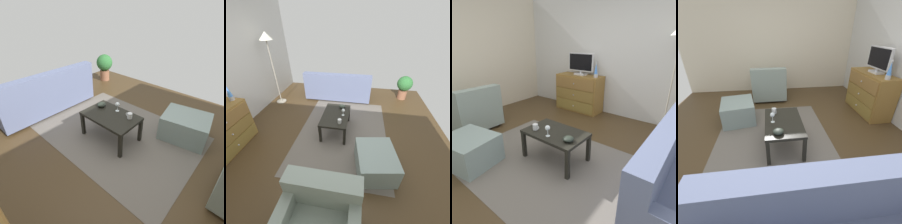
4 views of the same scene
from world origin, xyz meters
TOP-DOWN VIEW (x-y plane):
  - ground_plane at (0.00, 0.00)m, footprint 5.45×4.92m
  - area_rug at (0.20, -0.20)m, footprint 2.60×1.90m
  - lava_lamp at (-0.25, 1.86)m, footprint 0.09×0.09m
  - coffee_table at (0.21, -0.04)m, footprint 0.87×0.55m
  - wine_glass at (0.21, -0.19)m, footprint 0.07×0.07m
  - mug at (-0.06, -0.16)m, footprint 0.11×0.08m
  - bowl_decorative at (0.51, -0.13)m, footprint 0.14×0.14m
  - couch_large at (1.81, 0.17)m, footprint 0.85×1.93m
  - ottoman at (-0.67, -0.86)m, footprint 0.79×0.71m
  - standing_lamp at (1.24, 1.86)m, footprint 0.32×0.32m
  - potted_plant at (2.08, -1.81)m, footprint 0.44×0.44m

SIDE VIEW (x-z plane):
  - ground_plane at x=0.00m, z-range -0.05..0.00m
  - area_rug at x=0.20m, z-range 0.00..0.01m
  - ottoman at x=-0.67m, z-range 0.00..0.41m
  - couch_large at x=1.81m, z-range -0.09..0.76m
  - coffee_table at x=0.21m, z-range 0.16..0.60m
  - potted_plant at x=2.08m, z-range 0.07..0.79m
  - bowl_decorative at x=0.51m, z-range 0.44..0.50m
  - mug at x=-0.06m, z-range 0.44..0.52m
  - wine_glass at x=0.21m, z-range 0.48..0.63m
  - lava_lamp at x=-0.25m, z-range 0.85..1.18m
  - standing_lamp at x=1.24m, z-range 0.68..2.57m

